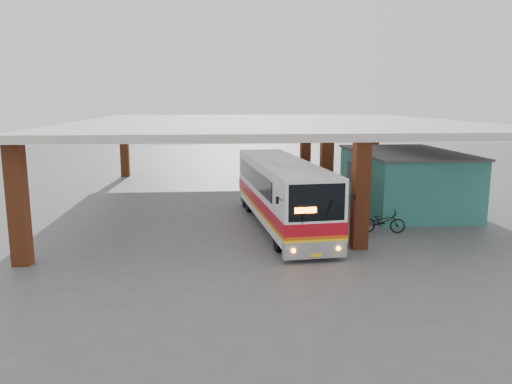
{
  "coord_description": "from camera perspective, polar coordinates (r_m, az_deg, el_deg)",
  "views": [
    {
      "loc": [
        -2.62,
        -21.65,
        5.76
      ],
      "look_at": [
        -0.83,
        0.0,
        1.76
      ],
      "focal_mm": 35.0,
      "sensor_mm": 36.0,
      "label": 1
    }
  ],
  "objects": [
    {
      "name": "brick_columns",
      "position": [
        27.19,
        3.88,
        2.83
      ],
      "size": [
        20.1,
        21.6,
        4.35
      ],
      "color": "brown",
      "rests_on": "ground"
    },
    {
      "name": "coach_bus",
      "position": [
        22.92,
        2.95,
        0.0
      ],
      "size": [
        3.36,
        11.32,
        3.25
      ],
      "rotation": [
        0.0,
        0.0,
        0.09
      ],
      "color": "white",
      "rests_on": "ground"
    },
    {
      "name": "shop_building",
      "position": [
        27.89,
        16.6,
        1.34
      ],
      "size": [
        5.2,
        8.2,
        3.11
      ],
      "color": "#2F7671",
      "rests_on": "ground"
    },
    {
      "name": "canopy_roof",
      "position": [
        28.35,
        1.61,
        7.88
      ],
      "size": [
        21.0,
        23.0,
        0.3
      ],
      "primitive_type": "cube",
      "color": "beige",
      "rests_on": "brick_columns"
    },
    {
      "name": "motorcycle",
      "position": [
        22.68,
        14.27,
        -3.28
      ],
      "size": [
        2.05,
        1.05,
        1.02
      ],
      "primitive_type": "imported",
      "rotation": [
        0.0,
        0.0,
        1.37
      ],
      "color": "black",
      "rests_on": "ground"
    },
    {
      "name": "ground",
      "position": [
        22.55,
        2.11,
        -4.37
      ],
      "size": [
        90.0,
        90.0,
        0.0
      ],
      "primitive_type": "plane",
      "color": "#515154",
      "rests_on": "ground"
    },
    {
      "name": "red_chair",
      "position": [
        30.39,
        8.99,
        0.17
      ],
      "size": [
        0.53,
        0.53,
        0.89
      ],
      "rotation": [
        0.0,
        0.0,
        0.13
      ],
      "color": "red",
      "rests_on": "ground"
    },
    {
      "name": "pedestrian",
      "position": [
        19.18,
        7.56,
        -4.23
      ],
      "size": [
        0.8,
        0.68,
        1.87
      ],
      "primitive_type": "imported",
      "rotation": [
        0.0,
        0.0,
        3.56
      ],
      "color": "red",
      "rests_on": "ground"
    }
  ]
}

